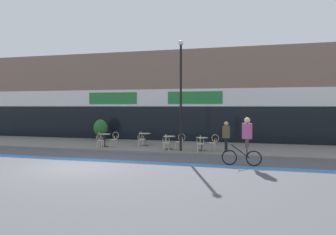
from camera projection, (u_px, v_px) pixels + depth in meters
ground_plane at (77, 167)px, 13.59m from camera, size 120.00×120.00×0.00m
sidewalk_slab at (139, 145)px, 20.57m from camera, size 40.00×5.50×0.12m
storefront_facade at (160, 97)px, 25.00m from camera, size 40.00×4.06×6.45m
bike_lane_stripe at (97, 160)px, 15.31m from camera, size 36.00×0.70×0.01m
bistro_table_0 at (105, 138)px, 19.50m from camera, size 0.67×0.67×0.76m
bistro_table_1 at (145, 137)px, 20.07m from camera, size 0.75×0.75×0.75m
bistro_table_2 at (169, 140)px, 18.32m from camera, size 0.70×0.70×0.74m
bistro_table_3 at (202, 141)px, 17.76m from camera, size 0.66×0.66×0.72m
cafe_chair_0_near at (100, 139)px, 18.89m from camera, size 0.43×0.59×0.90m
cafe_chair_0_side at (114, 138)px, 19.33m from camera, size 0.58×0.41×0.90m
cafe_chair_1_near at (141, 138)px, 19.47m from camera, size 0.43×0.59×0.90m
cafe_chair_2_near at (166, 141)px, 17.72m from camera, size 0.43×0.59×0.90m
cafe_chair_2_side at (180, 140)px, 18.15m from camera, size 0.58×0.41×0.90m
cafe_chair_3_near at (200, 142)px, 17.15m from camera, size 0.45×0.60×0.90m
cafe_chair_3_side at (214, 141)px, 17.58m from camera, size 0.60×0.45×0.90m
planter_pot at (101, 129)px, 22.98m from camera, size 0.97×0.97×1.49m
lamp_post at (181, 88)px, 17.50m from camera, size 0.26×0.26×5.92m
cyclist_0 at (246, 138)px, 13.88m from camera, size 1.69×0.48×2.06m
pedestrian_near_end at (226, 134)px, 17.34m from camera, size 0.48×0.48×1.61m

